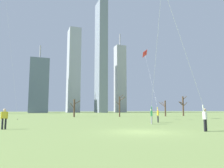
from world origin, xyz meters
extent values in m
plane|color=#7A934C|center=(0.00, 0.00, 0.00)|extent=(400.00, 400.00, 0.00)
cylinder|color=black|center=(4.49, -1.21, 0.42)|extent=(0.14, 0.14, 0.85)
cylinder|color=black|center=(4.29, -1.30, 0.42)|extent=(0.14, 0.14, 0.85)
cube|color=white|center=(4.39, -1.26, 1.12)|extent=(0.39, 0.32, 0.54)
sphere|color=beige|center=(4.39, -1.26, 1.51)|extent=(0.22, 0.22, 0.22)
cylinder|color=white|center=(4.58, -1.17, 1.09)|extent=(0.09, 0.09, 0.55)
cylinder|color=white|center=(4.20, -1.34, 1.59)|extent=(0.22, 0.16, 0.56)
cylinder|color=silver|center=(1.41, -2.17, 7.37)|extent=(5.60, 1.66, 11.06)
cylinder|color=gray|center=(4.90, 6.96, 0.42)|extent=(0.14, 0.14, 0.85)
cylinder|color=gray|center=(4.79, 6.77, 0.42)|extent=(0.14, 0.14, 0.85)
cube|color=#338C4C|center=(4.84, 6.86, 1.12)|extent=(0.34, 0.39, 0.54)
sphere|color=beige|center=(4.84, 6.86, 1.51)|extent=(0.22, 0.22, 0.22)
cylinder|color=#338C4C|center=(4.94, 7.05, 1.09)|extent=(0.09, 0.09, 0.55)
cylinder|color=#338C4C|center=(4.75, 6.68, 1.59)|extent=(0.17, 0.22, 0.56)
cylinder|color=silver|center=(2.79, 1.97, 8.38)|extent=(3.93, 9.42, 13.07)
cylinder|color=black|center=(7.15, 9.24, 0.42)|extent=(0.14, 0.14, 0.85)
cylinder|color=black|center=(7.24, 9.44, 0.42)|extent=(0.14, 0.14, 0.85)
cube|color=yellow|center=(7.20, 9.34, 1.12)|extent=(0.32, 0.39, 0.54)
sphere|color=tan|center=(7.20, 9.34, 1.51)|extent=(0.22, 0.22, 0.22)
cylinder|color=yellow|center=(7.11, 9.15, 1.09)|extent=(0.09, 0.09, 0.55)
cylinder|color=yellow|center=(7.28, 9.53, 1.59)|extent=(0.17, 0.22, 0.56)
cube|color=red|center=(10.62, 18.40, 11.19)|extent=(1.29, 1.11, 1.48)
cylinder|color=black|center=(10.62, 18.40, 11.19)|extent=(0.65, 0.26, 0.88)
cylinder|color=silver|center=(8.95, 13.97, 6.52)|extent=(3.35, 8.88, 9.36)
cylinder|color=black|center=(-9.33, 5.39, 0.42)|extent=(0.14, 0.14, 0.85)
cylinder|color=black|center=(-9.11, 5.41, 0.42)|extent=(0.14, 0.14, 0.85)
cube|color=yellow|center=(-9.22, 5.40, 1.12)|extent=(0.36, 0.23, 0.54)
sphere|color=beige|center=(-9.22, 5.40, 1.51)|extent=(0.22, 0.22, 0.22)
cylinder|color=yellow|center=(-9.43, 5.38, 1.09)|extent=(0.09, 0.09, 0.55)
cylinder|color=yellow|center=(-9.01, 5.42, 1.09)|extent=(0.09, 0.09, 0.55)
cylinder|color=silver|center=(-10.98, 21.68, 12.69)|extent=(3.28, 4.51, 25.30)
cylinder|color=#3F3833|center=(-9.34, 23.93, 0.04)|extent=(0.10, 0.10, 0.08)
cylinder|color=#4C3828|center=(1.24, 33.04, 1.91)|extent=(0.36, 0.36, 3.82)
cylinder|color=#4C3828|center=(0.75, 32.64, 2.36)|extent=(1.13, 0.96, 1.16)
cylinder|color=#4C3828|center=(2.01, 33.64, 3.17)|extent=(1.68, 1.35, 0.91)
cylinder|color=#4C3828|center=(1.19, 33.53, 3.59)|extent=(0.25, 1.03, 0.48)
cylinder|color=#4C3828|center=(10.83, 30.59, 2.23)|extent=(0.30, 0.30, 4.46)
cylinder|color=#4C3828|center=(10.51, 30.85, 2.93)|extent=(0.79, 0.68, 0.90)
cylinder|color=#4C3828|center=(11.32, 30.17, 3.95)|extent=(1.15, 1.01, 1.02)
cylinder|color=#4C3828|center=(11.08, 30.19, 4.40)|extent=(0.61, 0.90, 0.88)
cylinder|color=#4C3828|center=(28.25, 31.02, 2.46)|extent=(0.38, 0.38, 4.91)
cylinder|color=#4C3828|center=(28.57, 30.71, 4.53)|extent=(0.85, 0.82, 1.01)
cylinder|color=#4C3828|center=(27.69, 31.13, 3.09)|extent=(1.26, 0.42, 1.15)
cylinder|color=#4C3828|center=(27.75, 30.98, 3.28)|extent=(1.06, 0.23, 0.57)
cylinder|color=#4C3828|center=(28.22, 30.28, 2.86)|extent=(0.21, 1.57, 0.99)
cylinder|color=#4C3828|center=(22.39, 30.16, 1.86)|extent=(0.34, 0.34, 3.71)
cylinder|color=#4C3828|center=(22.92, 30.79, 3.21)|extent=(1.20, 1.40, 1.32)
cylinder|color=#4C3828|center=(21.92, 30.75, 2.81)|extent=(1.08, 1.31, 1.37)
cylinder|color=#4C3828|center=(22.40, 30.85, 2.88)|extent=(0.15, 1.47, 1.19)
cube|color=gray|center=(29.39, 104.42, 33.16)|extent=(5.09, 10.24, 66.33)
cylinder|color=#99999E|center=(29.39, 104.42, 68.43)|extent=(0.80, 0.80, 4.21)
cube|color=#9EA3AD|center=(15.82, 119.08, 26.37)|extent=(7.20, 10.34, 52.75)
cube|color=#B2B2B7|center=(47.69, 119.62, 22.67)|extent=(6.83, 6.24, 45.34)
cylinder|color=#99999E|center=(47.69, 119.62, 49.80)|extent=(0.80, 0.80, 8.92)
cube|color=slate|center=(-4.54, 113.01, 15.17)|extent=(10.31, 9.44, 30.35)
cylinder|color=#99999E|center=(-4.54, 113.01, 34.38)|extent=(0.80, 0.80, 8.07)
camera|label=1|loc=(-7.15, -13.41, 1.51)|focal=34.30mm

